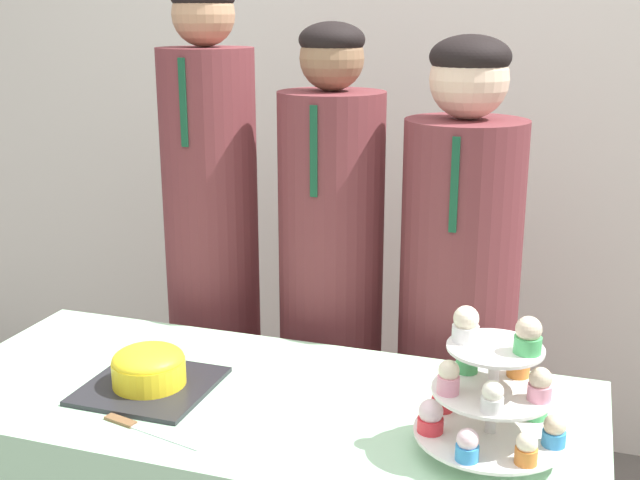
{
  "coord_description": "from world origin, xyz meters",
  "views": [
    {
      "loc": [
        0.6,
        -1.09,
        1.52
      ],
      "look_at": [
        0.12,
        0.33,
        1.1
      ],
      "focal_mm": 45.0,
      "sensor_mm": 36.0,
      "label": 1
    }
  ],
  "objects_px": {
    "cake_knife": "(137,427)",
    "student_2": "(456,344)",
    "round_cake": "(149,370)",
    "cupcake_stand": "(493,393)",
    "student_0": "(214,289)",
    "student_1": "(331,324)"
  },
  "relations": [
    {
      "from": "round_cake",
      "to": "student_1",
      "type": "bearing_deg",
      "value": 69.29
    },
    {
      "from": "cake_knife",
      "to": "cupcake_stand",
      "type": "relative_size",
      "value": 0.84
    },
    {
      "from": "cupcake_stand",
      "to": "student_0",
      "type": "relative_size",
      "value": 0.17
    },
    {
      "from": "round_cake",
      "to": "cupcake_stand",
      "type": "bearing_deg",
      "value": -2.79
    },
    {
      "from": "cake_knife",
      "to": "student_2",
      "type": "relative_size",
      "value": 0.16
    },
    {
      "from": "round_cake",
      "to": "cake_knife",
      "type": "distance_m",
      "value": 0.17
    },
    {
      "from": "student_0",
      "to": "student_2",
      "type": "height_order",
      "value": "student_0"
    },
    {
      "from": "cake_knife",
      "to": "cupcake_stand",
      "type": "xyz_separation_m",
      "value": [
        0.65,
        0.12,
        0.12
      ]
    },
    {
      "from": "student_0",
      "to": "student_1",
      "type": "relative_size",
      "value": 1.07
    },
    {
      "from": "cake_knife",
      "to": "student_2",
      "type": "height_order",
      "value": "student_2"
    },
    {
      "from": "cake_knife",
      "to": "cupcake_stand",
      "type": "bearing_deg",
      "value": 23.5
    },
    {
      "from": "cake_knife",
      "to": "student_0",
      "type": "relative_size",
      "value": 0.14
    },
    {
      "from": "cake_knife",
      "to": "cupcake_stand",
      "type": "distance_m",
      "value": 0.67
    },
    {
      "from": "cake_knife",
      "to": "student_2",
      "type": "distance_m",
      "value": 0.89
    },
    {
      "from": "student_1",
      "to": "student_0",
      "type": "bearing_deg",
      "value": 180.0
    },
    {
      "from": "round_cake",
      "to": "cupcake_stand",
      "type": "distance_m",
      "value": 0.72
    },
    {
      "from": "round_cake",
      "to": "student_0",
      "type": "xyz_separation_m",
      "value": [
        -0.13,
        0.58,
        -0.03
      ]
    },
    {
      "from": "cupcake_stand",
      "to": "student_0",
      "type": "distance_m",
      "value": 1.05
    },
    {
      "from": "student_2",
      "to": "round_cake",
      "type": "bearing_deg",
      "value": -134.05
    },
    {
      "from": "cake_knife",
      "to": "cupcake_stand",
      "type": "height_order",
      "value": "cupcake_stand"
    },
    {
      "from": "round_cake",
      "to": "student_1",
      "type": "xyz_separation_m",
      "value": [
        0.22,
        0.58,
        -0.09
      ]
    },
    {
      "from": "round_cake",
      "to": "cake_knife",
      "type": "relative_size",
      "value": 1.13
    }
  ]
}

